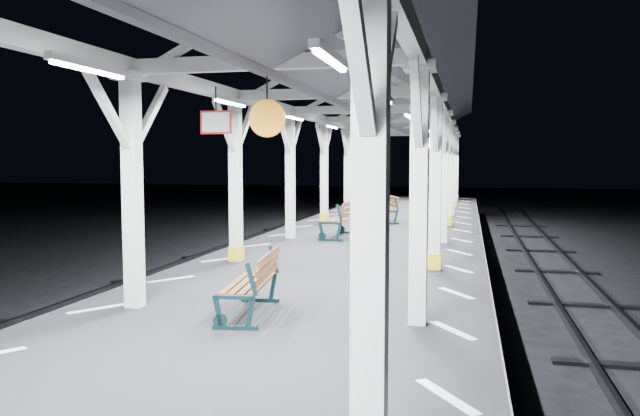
% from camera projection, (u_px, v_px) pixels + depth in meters
% --- Properties ---
extents(ground, '(120.00, 120.00, 0.00)m').
position_uv_depth(ground, '(306.00, 345.00, 10.46)').
color(ground, black).
rests_on(ground, ground).
extents(platform, '(6.00, 50.00, 1.00)m').
position_uv_depth(platform, '(306.00, 316.00, 10.42)').
color(platform, black).
rests_on(platform, ground).
extents(hazard_stripes_left, '(1.00, 48.00, 0.01)m').
position_uv_depth(hazard_stripes_left, '(171.00, 279.00, 10.95)').
color(hazard_stripes_left, silver).
rests_on(hazard_stripes_left, platform).
extents(hazard_stripes_right, '(1.00, 48.00, 0.01)m').
position_uv_depth(hazard_stripes_right, '(456.00, 293.00, 9.81)').
color(hazard_stripes_right, silver).
rests_on(hazard_stripes_right, platform).
extents(track_left, '(2.20, 60.00, 0.16)m').
position_uv_depth(track_left, '(47.00, 322.00, 11.61)').
color(track_left, '#2D2D33').
rests_on(track_left, ground).
extents(track_right, '(2.20, 60.00, 0.16)m').
position_uv_depth(track_right, '(630.00, 363.00, 9.30)').
color(track_right, '#2D2D33').
rests_on(track_right, ground).
extents(canopy, '(5.40, 49.00, 4.65)m').
position_uv_depth(canopy, '(305.00, 70.00, 10.09)').
color(canopy, silver).
rests_on(canopy, platform).
extents(bench_near, '(0.78, 1.64, 0.86)m').
position_uv_depth(bench_near, '(255.00, 282.00, 8.42)').
color(bench_near, '#0F272D').
rests_on(bench_near, platform).
extents(bench_mid, '(0.83, 1.86, 0.98)m').
position_uv_depth(bench_mid, '(344.00, 218.00, 16.76)').
color(bench_mid, '#0F272D').
rests_on(bench_mid, platform).
extents(bench_far, '(1.09, 1.71, 0.87)m').
position_uv_depth(bench_far, '(388.00, 208.00, 20.85)').
color(bench_far, '#0F272D').
rests_on(bench_far, platform).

